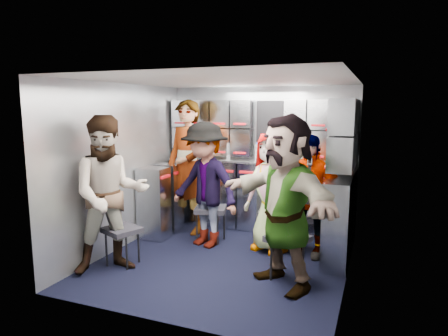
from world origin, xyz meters
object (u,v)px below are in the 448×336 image
(attendant_arc_a, at_px, (110,195))
(attendant_arc_d, at_px, (309,196))
(jump_seat_near_left, at_px, (122,232))
(jump_seat_near_right, at_px, (288,241))
(jump_seat_center, at_px, (275,214))
(attendant_arc_c, at_px, (272,192))
(attendant_arc_e, at_px, (285,202))
(attendant_arc_b, at_px, (205,185))
(jump_seat_mid_right, at_px, (310,219))
(attendant_standing, at_px, (188,167))
(jump_seat_mid_left, at_px, (211,211))

(attendant_arc_a, xyz_separation_m, attendant_arc_d, (1.94, 1.25, -0.12))
(jump_seat_near_left, relative_size, jump_seat_near_right, 0.96)
(jump_seat_center, relative_size, jump_seat_near_right, 0.95)
(attendant_arc_d, bearing_deg, attendant_arc_c, 179.18)
(attendant_arc_c, bearing_deg, attendant_arc_e, -46.03)
(attendant_arc_c, bearing_deg, attendant_arc_b, -148.27)
(jump_seat_mid_right, bearing_deg, jump_seat_near_left, -147.18)
(jump_seat_near_left, relative_size, attendant_arc_d, 0.32)
(jump_seat_near_left, bearing_deg, attendant_arc_c, 36.24)
(attendant_standing, relative_size, attendant_arc_a, 1.11)
(attendant_arc_b, bearing_deg, jump_seat_near_right, -7.81)
(jump_seat_near_left, height_order, attendant_arc_e, attendant_arc_e)
(attendant_standing, bearing_deg, attendant_arc_a, -84.28)
(attendant_arc_e, bearing_deg, attendant_standing, -178.26)
(attendant_standing, bearing_deg, attendant_arc_b, -31.64)
(jump_seat_near_left, bearing_deg, jump_seat_near_right, 10.14)
(jump_seat_center, height_order, jump_seat_near_right, jump_seat_center)
(attendant_arc_c, bearing_deg, attendant_standing, -170.43)
(jump_seat_center, xyz_separation_m, attendant_arc_b, (-0.85, -0.33, 0.39))
(jump_seat_near_left, relative_size, attendant_arc_a, 0.28)
(attendant_arc_d, bearing_deg, attendant_arc_e, -94.43)
(attendant_arc_a, bearing_deg, jump_seat_near_left, 47.42)
(jump_seat_center, height_order, attendant_standing, attendant_standing)
(attendant_arc_d, height_order, attendant_arc_e, attendant_arc_e)
(jump_seat_near_left, xyz_separation_m, attendant_arc_b, (0.62, 0.94, 0.42))
(jump_seat_near_left, distance_m, attendant_arc_b, 1.20)
(jump_seat_mid_left, distance_m, attendant_arc_e, 1.63)
(jump_seat_near_right, relative_size, attendant_arc_c, 0.33)
(jump_seat_mid_left, relative_size, jump_seat_center, 1.02)
(attendant_arc_b, bearing_deg, jump_seat_center, 39.38)
(jump_seat_mid_right, xyz_separation_m, jump_seat_near_right, (-0.09, -0.92, 0.01))
(jump_seat_center, xyz_separation_m, attendant_arc_e, (0.37, -1.11, 0.45))
(attendant_arc_d, bearing_deg, attendant_arc_b, -173.40)
(jump_seat_near_right, height_order, attendant_arc_b, attendant_arc_b)
(jump_seat_center, xyz_separation_m, jump_seat_near_right, (0.37, -0.93, -0.01))
(jump_seat_mid_left, height_order, attendant_arc_d, attendant_arc_d)
(jump_seat_mid_left, xyz_separation_m, jump_seat_center, (0.85, 0.15, 0.00))
(attendant_arc_a, relative_size, attendant_arc_e, 0.98)
(attendant_standing, bearing_deg, jump_seat_mid_left, -17.31)
(jump_seat_near_left, xyz_separation_m, attendant_standing, (0.16, 1.37, 0.56))
(jump_seat_mid_left, bearing_deg, attendant_arc_c, -2.34)
(jump_seat_mid_right, height_order, attendant_arc_a, attendant_arc_a)
(jump_seat_center, distance_m, attendant_arc_c, 0.38)
(jump_seat_near_left, distance_m, jump_seat_mid_right, 2.30)
(jump_seat_mid_right, xyz_separation_m, attendant_arc_b, (-1.31, -0.31, 0.40))
(jump_seat_near_left, bearing_deg, attendant_arc_b, 56.31)
(jump_seat_near_right, distance_m, attendant_arc_d, 0.81)
(jump_seat_near_right, bearing_deg, jump_seat_center, 111.91)
(attendant_standing, height_order, attendant_arc_c, attendant_standing)
(jump_seat_near_right, bearing_deg, attendant_arc_b, 153.70)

